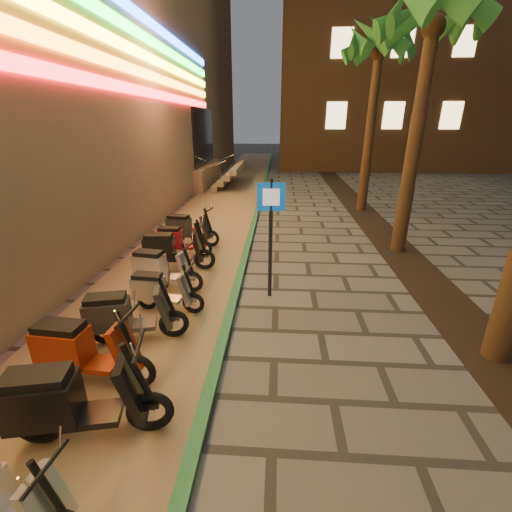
# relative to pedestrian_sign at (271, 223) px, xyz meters

# --- Properties ---
(ground) EXTENTS (120.00, 120.00, 0.00)m
(ground) POSITION_rel_pedestrian_sign_xyz_m (0.14, -3.87, -1.66)
(ground) COLOR #474442
(ground) RESTS_ON ground
(parking_strip) EXTENTS (3.40, 60.00, 0.01)m
(parking_strip) POSITION_rel_pedestrian_sign_xyz_m (-2.46, 6.13, -1.65)
(parking_strip) COLOR #8C7251
(parking_strip) RESTS_ON ground
(green_curb) EXTENTS (0.18, 60.00, 0.10)m
(green_curb) POSITION_rel_pedestrian_sign_xyz_m (-0.76, 6.13, -1.61)
(green_curb) COLOR #25643A
(green_curb) RESTS_ON ground
(planting_strip) EXTENTS (1.20, 40.00, 0.02)m
(planting_strip) POSITION_rel_pedestrian_sign_xyz_m (3.74, 1.13, -1.65)
(planting_strip) COLOR black
(planting_strip) RESTS_ON ground
(apartment_block) EXTENTS (18.00, 16.06, 25.00)m
(apartment_block) POSITION_rel_pedestrian_sign_xyz_m (9.14, 28.13, 10.84)
(apartment_block) COLOR brown
(apartment_block) RESTS_ON ground
(palm_c) EXTENTS (2.97, 3.02, 6.91)m
(palm_c) POSITION_rel_pedestrian_sign_xyz_m (3.74, 3.13, 4.07)
(palm_c) COLOR #472D19
(palm_c) RESTS_ON ground
(palm_d) EXTENTS (2.97, 3.02, 7.16)m
(palm_d) POSITION_rel_pedestrian_sign_xyz_m (3.74, 8.13, 4.29)
(palm_d) COLOR #472D19
(palm_d) RESTS_ON ground
(pedestrian_sign) EXTENTS (0.56, 0.11, 2.56)m
(pedestrian_sign) POSITION_rel_pedestrian_sign_xyz_m (0.00, 0.00, 0.00)
(pedestrian_sign) COLOR black
(pedestrian_sign) RESTS_ON ground
(scooter_4) EXTENTS (1.86, 0.85, 1.31)m
(scooter_4) POSITION_rel_pedestrian_sign_xyz_m (-2.22, -3.82, -1.09)
(scooter_4) COLOR black
(scooter_4) RESTS_ON ground
(scooter_5) EXTENTS (1.77, 0.63, 1.24)m
(scooter_5) POSITION_rel_pedestrian_sign_xyz_m (-2.63, -2.84, -1.12)
(scooter_5) COLOR black
(scooter_5) RESTS_ON ground
(scooter_6) EXTENTS (1.69, 0.82, 1.19)m
(scooter_6) POSITION_rel_pedestrian_sign_xyz_m (-2.42, -1.85, -1.14)
(scooter_6) COLOR black
(scooter_6) RESTS_ON ground
(scooter_7) EXTENTS (1.47, 0.54, 1.03)m
(scooter_7) POSITION_rel_pedestrian_sign_xyz_m (-2.19, -0.77, -1.21)
(scooter_7) COLOR black
(scooter_7) RESTS_ON ground
(scooter_8) EXTENTS (1.64, 0.69, 1.15)m
(scooter_8) POSITION_rel_pedestrian_sign_xyz_m (-2.50, 0.21, -1.16)
(scooter_8) COLOR black
(scooter_8) RESTS_ON ground
(scooter_9) EXTENTS (1.80, 0.65, 1.26)m
(scooter_9) POSITION_rel_pedestrian_sign_xyz_m (-2.57, 1.26, -1.11)
(scooter_9) COLOR black
(scooter_9) RESTS_ON ground
(scooter_10) EXTENTS (1.54, 0.54, 1.09)m
(scooter_10) POSITION_rel_pedestrian_sign_xyz_m (-2.66, 2.27, -1.19)
(scooter_10) COLOR black
(scooter_10) RESTS_ON ground
(scooter_11) EXTENTS (1.69, 0.75, 1.19)m
(scooter_11) POSITION_rel_pedestrian_sign_xyz_m (-2.68, 3.27, -1.14)
(scooter_11) COLOR black
(scooter_11) RESTS_ON ground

